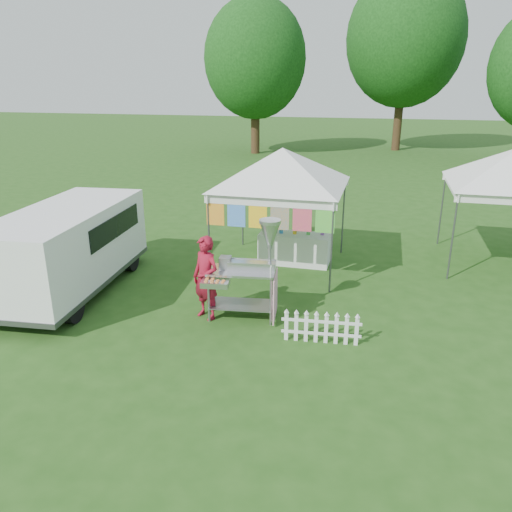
# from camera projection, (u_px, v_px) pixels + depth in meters

# --- Properties ---
(ground) EXTENTS (120.00, 120.00, 0.00)m
(ground) POSITION_uv_depth(u_px,v_px,m) (244.00, 326.00, 9.70)
(ground) COLOR #234E16
(ground) RESTS_ON ground
(canopy_main) EXTENTS (4.24, 4.24, 3.45)m
(canopy_main) POSITION_uv_depth(u_px,v_px,m) (283.00, 148.00, 11.91)
(canopy_main) COLOR #59595E
(canopy_main) RESTS_ON ground
(tree_left) EXTENTS (6.40, 6.40, 9.53)m
(tree_left) POSITION_uv_depth(u_px,v_px,m) (255.00, 59.00, 31.12)
(tree_left) COLOR #342713
(tree_left) RESTS_ON ground
(tree_mid) EXTENTS (7.60, 7.60, 11.52)m
(tree_mid) POSITION_uv_depth(u_px,v_px,m) (405.00, 38.00, 32.22)
(tree_mid) COLOR #342713
(tree_mid) RESTS_ON ground
(donut_cart) EXTENTS (1.47, 1.16, 2.03)m
(donut_cart) POSITION_uv_depth(u_px,v_px,m) (252.00, 262.00, 9.65)
(donut_cart) COLOR gray
(donut_cart) RESTS_ON ground
(vendor) EXTENTS (0.73, 0.63, 1.69)m
(vendor) POSITION_uv_depth(u_px,v_px,m) (206.00, 278.00, 9.79)
(vendor) COLOR maroon
(vendor) RESTS_ON ground
(cargo_van) EXTENTS (2.24, 4.72, 1.90)m
(cargo_van) POSITION_uv_depth(u_px,v_px,m) (71.00, 246.00, 11.10)
(cargo_van) COLOR white
(cargo_van) RESTS_ON ground
(picket_fence) EXTENTS (1.44, 0.16, 0.56)m
(picket_fence) POSITION_uv_depth(u_px,v_px,m) (321.00, 328.00, 8.99)
(picket_fence) COLOR white
(picket_fence) RESTS_ON ground
(display_table) EXTENTS (1.80, 0.70, 0.79)m
(display_table) POSITION_uv_depth(u_px,v_px,m) (294.00, 249.00, 12.93)
(display_table) COLOR white
(display_table) RESTS_ON ground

